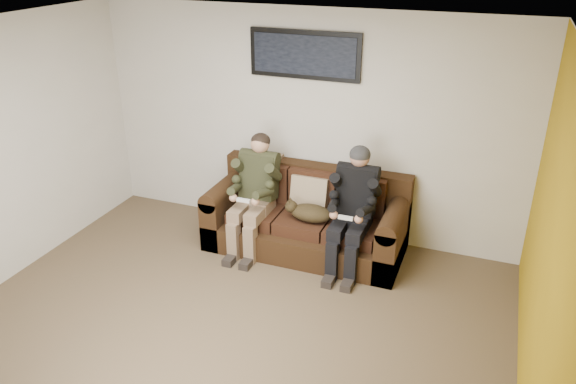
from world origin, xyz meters
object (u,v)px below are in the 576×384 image
at_px(person_left, 255,187).
at_px(framed_poster, 305,55).
at_px(cat, 309,212).
at_px(sofa, 308,219).
at_px(person_right, 354,202).

distance_m(person_left, framed_poster, 1.53).
bearing_deg(person_left, cat, -2.16).
relative_size(sofa, person_right, 1.68).
relative_size(sofa, framed_poster, 1.75).
xyz_separation_m(person_right, cat, (-0.48, -0.02, -0.19)).
bearing_deg(person_left, person_right, 0.02).
bearing_deg(person_right, person_left, -179.98).
bearing_deg(person_left, framed_poster, 57.53).
relative_size(person_left, person_right, 0.99).
bearing_deg(person_left, sofa, 18.01).
height_order(sofa, person_left, person_left).
relative_size(person_right, framed_poster, 1.04).
distance_m(person_right, cat, 0.51).
xyz_separation_m(sofa, person_right, (0.56, -0.18, 0.39)).
bearing_deg(person_right, framed_poster, 143.22).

